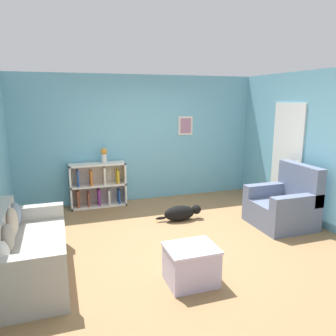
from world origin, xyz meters
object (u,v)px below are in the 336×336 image
recliner_chair (284,205)px  coffee_table (191,264)px  bookshelf (98,186)px  dog (181,213)px  couch (26,253)px  vase (104,155)px

recliner_chair → coffee_table: (-2.19, -1.16, -0.11)m
bookshelf → dog: (1.29, -1.29, -0.28)m
couch → dog: 2.72m
recliner_chair → bookshelf: bearing=144.6°
bookshelf → vase: size_ratio=3.71×
bookshelf → couch: bearing=-114.7°
couch → vase: (1.29, 2.46, 0.72)m
couch → dog: bearing=26.0°
coffee_table → vase: bearing=99.6°
couch → recliner_chair: 4.05m
couch → coffee_table: 1.97m
dog → vase: vase is taller
coffee_table → vase: 3.33m
couch → bookshelf: (1.14, 2.48, 0.10)m
bookshelf → dog: size_ratio=1.30×
recliner_chair → vase: bearing=143.5°
bookshelf → vase: vase is taller
bookshelf → coffee_table: (0.68, -3.21, -0.18)m
coffee_table → vase: (-0.54, 3.19, 0.80)m
couch → vase: bearing=62.4°
recliner_chair → vase: vase is taller
couch → recliner_chair: bearing=6.2°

